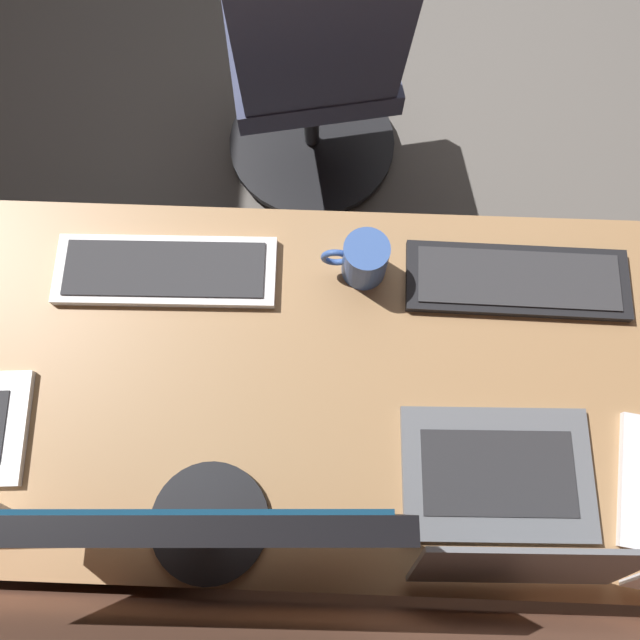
# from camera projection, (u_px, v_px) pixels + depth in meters

# --- Properties ---
(desk) EXTENTS (2.07, 0.70, 0.73)m
(desk) POSITION_uv_depth(u_px,v_px,m) (319.00, 390.00, 1.14)
(desk) COLOR #936D47
(desk) RESTS_ON ground
(drawer_pedestal) EXTENTS (0.40, 0.51, 0.69)m
(drawer_pedestal) POSITION_uv_depth(u_px,v_px,m) (181.00, 421.00, 1.44)
(drawer_pedestal) COLOR #936D47
(drawer_pedestal) RESTS_ON ground
(monitor_primary) EXTENTS (0.57, 0.20, 0.45)m
(monitor_primary) POSITION_uv_depth(u_px,v_px,m) (175.00, 524.00, 0.76)
(monitor_primary) COLOR black
(monitor_primary) RESTS_ON desk
(laptop_left) EXTENTS (0.33, 0.29, 0.22)m
(laptop_left) POSITION_uv_depth(u_px,v_px,m) (507.00, 507.00, 0.97)
(laptop_left) COLOR #595B60
(laptop_left) RESTS_ON desk
(keyboard_main) EXTENTS (0.42, 0.15, 0.02)m
(keyboard_main) POSITION_uv_depth(u_px,v_px,m) (517.00, 280.00, 1.13)
(keyboard_main) COLOR black
(keyboard_main) RESTS_ON desk
(keyboard_spare) EXTENTS (0.42, 0.15, 0.02)m
(keyboard_spare) POSITION_uv_depth(u_px,v_px,m) (166.00, 270.00, 1.14)
(keyboard_spare) COLOR silver
(keyboard_spare) RESTS_ON desk
(coffee_mug) EXTENTS (0.12, 0.08, 0.10)m
(coffee_mug) POSITION_uv_depth(u_px,v_px,m) (364.00, 260.00, 1.10)
(coffee_mug) COLOR #335193
(coffee_mug) RESTS_ON desk
(office_chair) EXTENTS (0.56, 0.59, 0.97)m
(office_chair) POSITION_uv_depth(u_px,v_px,m) (314.00, 76.00, 1.61)
(office_chair) COLOR #383D56
(office_chair) RESTS_ON ground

